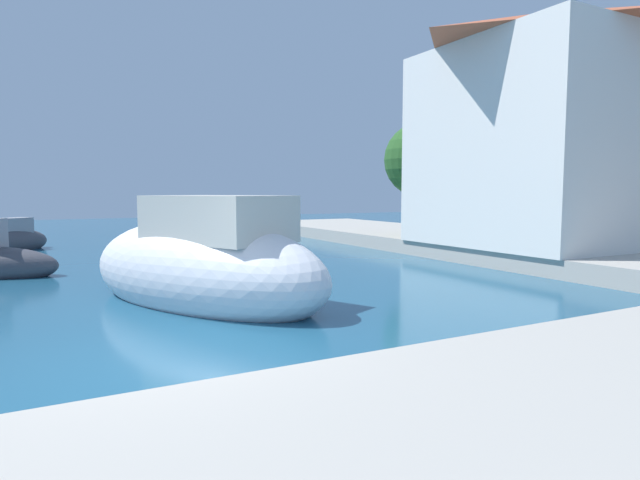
# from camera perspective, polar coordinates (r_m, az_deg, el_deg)

# --- Properties ---
(ground) EXTENTS (80.00, 80.00, 0.00)m
(ground) POSITION_cam_1_polar(r_m,az_deg,el_deg) (6.95, -17.04, -13.07)
(ground) COLOR #1E5170
(quay_promenade) EXTENTS (44.00, 32.00, 0.50)m
(quay_promenade) POSITION_cam_1_polar(r_m,az_deg,el_deg) (8.48, 13.73, -7.93)
(quay_promenade) COLOR #ADA89E
(quay_promenade) RESTS_ON ground
(moored_boat_2) EXTENTS (4.71, 6.42, 2.56)m
(moored_boat_2) POSITION_cam_1_polar(r_m,az_deg,el_deg) (10.58, -12.35, -2.82)
(moored_boat_2) COLOR white
(moored_boat_2) RESTS_ON ground
(moored_boat_3) EXTENTS (3.28, 2.26, 0.91)m
(moored_boat_3) POSITION_cam_1_polar(r_m,az_deg,el_deg) (18.37, -16.36, -0.97)
(moored_boat_3) COLOR #B21E1E
(moored_boat_3) RESTS_ON ground
(moored_boat_7) EXTENTS (3.39, 3.05, 1.45)m
(moored_boat_7) POSITION_cam_1_polar(r_m,az_deg,el_deg) (22.47, -30.64, -0.11)
(moored_boat_7) COLOR #3F3F47
(moored_boat_7) RESTS_ON ground
(waterfront_building_main) EXTENTS (6.55, 6.74, 7.21)m
(waterfront_building_main) POSITION_cam_1_polar(r_m,az_deg,el_deg) (18.52, 22.75, 11.00)
(waterfront_building_main) COLOR white
(waterfront_building_main) RESTS_ON quay_promenade
(quayside_tree) EXTENTS (2.71, 2.71, 4.17)m
(quayside_tree) POSITION_cam_1_polar(r_m,az_deg,el_deg) (19.87, 10.81, 8.41)
(quayside_tree) COLOR brown
(quayside_tree) RESTS_ON quay_promenade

